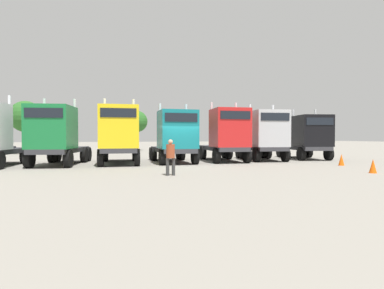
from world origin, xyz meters
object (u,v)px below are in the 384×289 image
semi_truck_red (227,135)px  traffic_cone_far (373,166)px  semi_truck_black (309,137)px  semi_truck_silver (266,135)px  semi_truck_green (55,135)px  semi_truck_yellow (119,135)px  semi_truck_teal (175,136)px  traffic_cone_mid (341,160)px  visitor_with_camera (171,155)px

semi_truck_red → traffic_cone_far: semi_truck_red is taller
semi_truck_black → traffic_cone_far: bearing=-6.7°
semi_truck_silver → semi_truck_black: size_ratio=0.99×
semi_truck_green → traffic_cone_far: (16.09, -8.13, -1.60)m
semi_truck_green → semi_truck_black: 18.79m
semi_truck_yellow → semi_truck_silver: semi_truck_yellow is taller
semi_truck_teal → semi_truck_red: (3.85, 0.19, 0.13)m
semi_truck_silver → traffic_cone_mid: size_ratio=8.15×
traffic_cone_mid → traffic_cone_far: (-1.46, -3.88, -0.01)m
semi_truck_green → traffic_cone_mid: size_ratio=8.79×
semi_truck_green → visitor_with_camera: 8.92m
semi_truck_black → semi_truck_teal: bearing=-76.1°
semi_truck_green → semi_truck_red: 11.50m
semi_truck_silver → semi_truck_red: bearing=-78.8°
semi_truck_red → traffic_cone_far: (4.60, -8.37, -1.63)m
semi_truck_yellow → traffic_cone_mid: semi_truck_yellow is taller
semi_truck_red → semi_truck_black: bearing=97.8°
traffic_cone_mid → semi_truck_green: bearing=166.4°
semi_truck_green → traffic_cone_far: bearing=72.2°
semi_truck_green → semi_truck_black: (18.77, 0.83, -0.10)m
semi_truck_black → traffic_cone_far: size_ratio=8.44×
semi_truck_teal → semi_truck_yellow: bearing=-89.2°
semi_truck_green → semi_truck_yellow: bearing=98.7°
semi_truck_silver → semi_truck_green: bearing=-81.1°
visitor_with_camera → traffic_cone_mid: (11.49, 2.23, -0.62)m
semi_truck_red → semi_truck_silver: 3.27m
semi_truck_silver → semi_truck_yellow: bearing=-80.3°
semi_truck_teal → semi_truck_red: bearing=92.5°
semi_truck_red → semi_truck_silver: (3.26, 0.24, 0.01)m
visitor_with_camera → semi_truck_green: bearing=42.8°
visitor_with_camera → traffic_cone_mid: size_ratio=2.31×
semi_truck_yellow → traffic_cone_mid: size_ratio=8.88×
semi_truck_yellow → semi_truck_red: 7.62m
semi_truck_silver → traffic_cone_far: bearing=15.9°
semi_truck_teal → traffic_cone_far: size_ratio=8.64×
semi_truck_green → semi_truck_teal: 7.64m
semi_truck_silver → semi_truck_black: bearing=101.9°
semi_truck_green → semi_truck_teal: bearing=99.4°
semi_truck_yellow → traffic_cone_far: bearing=59.0°
semi_truck_red → traffic_cone_mid: bearing=56.7°
semi_truck_yellow → semi_truck_teal: 3.76m
semi_truck_black → visitor_with_camera: bearing=-50.2°
semi_truck_yellow → semi_truck_red: semi_truck_red is taller
traffic_cone_mid → traffic_cone_far: traffic_cone_mid is taller
semi_truck_black → visitor_with_camera: semi_truck_black is taller
semi_truck_yellow → traffic_cone_mid: 14.40m
semi_truck_teal → semi_truck_silver: size_ratio=1.03×
visitor_with_camera → semi_truck_teal: bearing=-13.9°
semi_truck_yellow → semi_truck_silver: 10.89m
traffic_cone_far → traffic_cone_mid: bearing=69.4°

